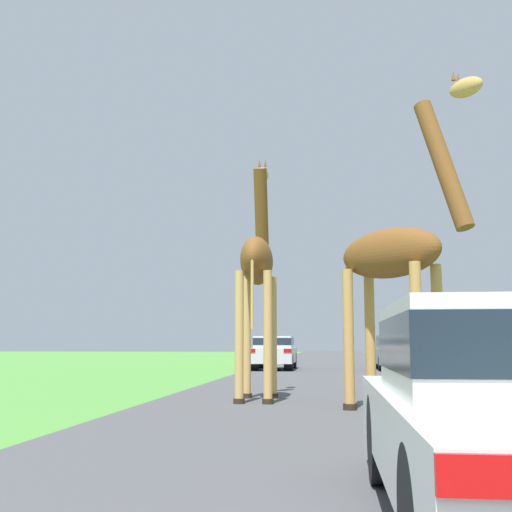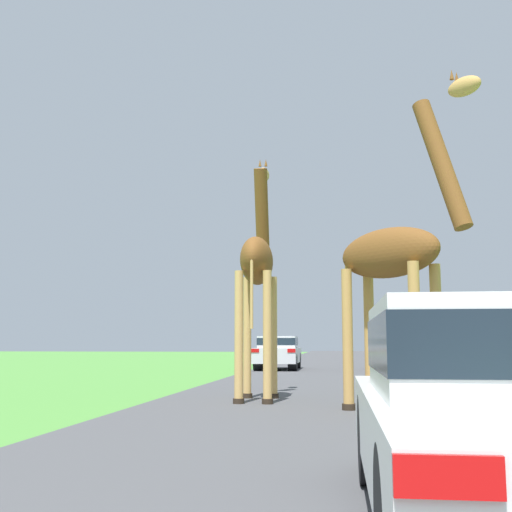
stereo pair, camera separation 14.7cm
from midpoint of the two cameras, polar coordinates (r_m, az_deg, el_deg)
road at (r=29.97m, az=7.02°, el=-9.79°), size 7.43×120.00×0.00m
giraffe_near_road at (r=12.84m, az=-0.19°, el=-1.03°), size 0.76×2.50×5.15m
giraffe_companion at (r=10.79m, az=12.08°, el=-0.14°), size 2.36×2.27×5.31m
car_queue_right at (r=27.38m, az=1.45°, el=-8.49°), size 1.75×4.12×1.39m
car_queue_left at (r=27.72m, az=12.43°, el=-8.29°), size 1.90×4.32×1.43m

